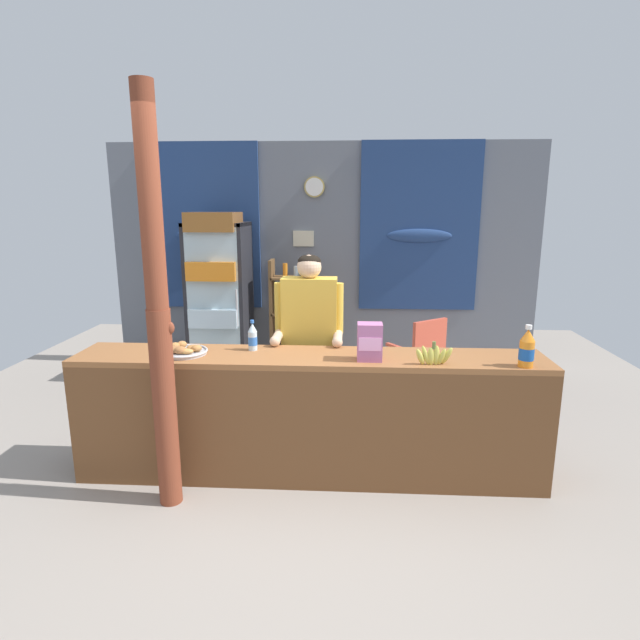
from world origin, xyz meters
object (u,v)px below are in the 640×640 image
object	(u,v)px
drink_fridge	(219,290)
soda_bottle_orange_soda	(527,349)
soda_bottle_water	(253,337)
stall_counter	(308,408)
pastry_tray	(184,350)
plastic_lawn_chair	(420,354)
snack_box_wafer	(370,342)
shopkeeper	(309,327)
banana_bunch	(434,356)
bottle_shelf_rack	(292,316)
timber_post	(158,318)

from	to	relation	value
drink_fridge	soda_bottle_orange_soda	world-z (taller)	drink_fridge
soda_bottle_orange_soda	soda_bottle_water	bearing A→B (deg)	171.28
stall_counter	pastry_tray	world-z (taller)	pastry_tray
plastic_lawn_chair	snack_box_wafer	world-z (taller)	snack_box_wafer
soda_bottle_water	pastry_tray	bearing A→B (deg)	-165.31
shopkeeper	soda_bottle_orange_soda	size ratio (longest dim) A/B	5.60
snack_box_wafer	banana_bunch	bearing A→B (deg)	-9.95
stall_counter	pastry_tray	size ratio (longest dim) A/B	9.84
plastic_lawn_chair	soda_bottle_orange_soda	xyz separation A→B (m)	(0.44, -1.68, 0.53)
soda_bottle_water	soda_bottle_orange_soda	bearing A→B (deg)	-8.72
pastry_tray	bottle_shelf_rack	bearing A→B (deg)	77.14
stall_counter	shopkeeper	world-z (taller)	shopkeeper
bottle_shelf_rack	banana_bunch	world-z (taller)	bottle_shelf_rack
stall_counter	shopkeeper	xyz separation A→B (m)	(-0.04, 0.59, 0.44)
snack_box_wafer	timber_post	bearing A→B (deg)	-165.84
timber_post	soda_bottle_water	world-z (taller)	timber_post
pastry_tray	snack_box_wafer	bearing A→B (deg)	-3.18
drink_fridge	soda_bottle_water	world-z (taller)	drink_fridge
stall_counter	snack_box_wafer	distance (m)	0.64
timber_post	soda_bottle_orange_soda	xyz separation A→B (m)	(2.33, 0.25, -0.23)
pastry_tray	banana_bunch	world-z (taller)	banana_bunch
bottle_shelf_rack	soda_bottle_orange_soda	size ratio (longest dim) A/B	4.81
timber_post	bottle_shelf_rack	size ratio (longest dim) A/B	1.95
soda_bottle_orange_soda	soda_bottle_water	size ratio (longest dim) A/B	1.25
bottle_shelf_rack	timber_post	bearing A→B (deg)	-101.09
plastic_lawn_chair	soda_bottle_water	world-z (taller)	soda_bottle_water
stall_counter	bottle_shelf_rack	world-z (taller)	bottle_shelf_rack
timber_post	soda_bottle_water	bearing A→B (deg)	47.82
soda_bottle_water	banana_bunch	size ratio (longest dim) A/B	0.85
soda_bottle_orange_soda	pastry_tray	distance (m)	2.33
drink_fridge	timber_post	bearing A→B (deg)	-83.83
soda_bottle_water	pastry_tray	distance (m)	0.49
soda_bottle_orange_soda	snack_box_wafer	distance (m)	1.02
timber_post	drink_fridge	xyz separation A→B (m)	(-0.27, 2.50, -0.24)
drink_fridge	pastry_tray	world-z (taller)	drink_fridge
drink_fridge	shopkeeper	size ratio (longest dim) A/B	1.19
soda_bottle_water	plastic_lawn_chair	bearing A→B (deg)	44.77
bottle_shelf_rack	banana_bunch	size ratio (longest dim) A/B	5.08
stall_counter	drink_fridge	xyz separation A→B (m)	(-1.17, 2.18, 0.47)
plastic_lawn_chair	timber_post	bearing A→B (deg)	-134.43
bottle_shelf_rack	drink_fridge	bearing A→B (deg)	-169.33
shopkeeper	plastic_lawn_chair	bearing A→B (deg)	44.77
soda_bottle_orange_soda	banana_bunch	bearing A→B (deg)	178.71
stall_counter	pastry_tray	xyz separation A→B (m)	(-0.89, 0.09, 0.38)
drink_fridge	banana_bunch	xyz separation A→B (m)	(2.01, -2.24, -0.06)
stall_counter	soda_bottle_orange_soda	bearing A→B (deg)	-2.90
stall_counter	drink_fridge	size ratio (longest dim) A/B	1.77
bottle_shelf_rack	pastry_tray	world-z (taller)	bottle_shelf_rack
drink_fridge	snack_box_wafer	xyz separation A→B (m)	(1.59, -2.17, 0.01)
soda_bottle_orange_soda	shopkeeper	bearing A→B (deg)	155.85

